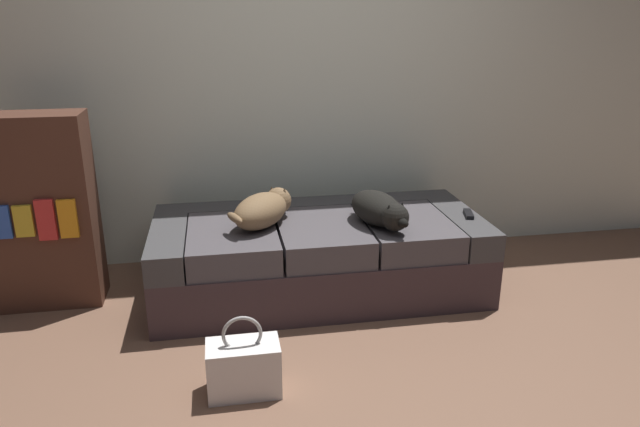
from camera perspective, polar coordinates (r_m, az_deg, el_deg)
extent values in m
plane|color=brown|center=(2.65, 4.40, -18.25)|extent=(10.00, 10.00, 0.00)
cube|color=silver|center=(3.90, -1.92, 15.99)|extent=(6.40, 0.10, 2.80)
cube|color=#3C2D31|center=(3.55, -0.14, -5.19)|extent=(1.93, 0.90, 0.30)
cube|color=#3E3D3E|center=(3.43, -14.50, -2.58)|extent=(0.20, 0.90, 0.16)
cube|color=#3E3D3E|center=(3.70, 13.13, -0.87)|extent=(0.20, 0.90, 0.16)
cube|color=#3E3D3E|center=(3.78, -1.06, 0.09)|extent=(1.53, 0.20, 0.16)
cube|color=#4A4549|center=(3.32, -8.52, -2.87)|extent=(0.49, 0.68, 0.16)
cube|color=#4A4549|center=(3.37, 0.15, -2.33)|extent=(0.49, 0.68, 0.16)
cube|color=#4A4549|center=(3.49, 8.39, -1.78)|extent=(0.49, 0.68, 0.16)
ellipsoid|color=brown|center=(3.30, -5.81, 0.26)|extent=(0.43, 0.47, 0.19)
sphere|color=brown|center=(3.45, -4.09, 1.27)|extent=(0.15, 0.15, 0.15)
ellipsoid|color=#4A3825|center=(3.51, -3.52, 1.44)|extent=(0.10, 0.11, 0.05)
cone|color=#4A3825|center=(3.46, -4.73, 2.28)|extent=(0.04, 0.04, 0.04)
cone|color=#4A3825|center=(3.42, -3.50, 2.10)|extent=(0.04, 0.04, 0.04)
ellipsoid|color=brown|center=(3.17, -8.31, -0.43)|extent=(0.11, 0.17, 0.04)
ellipsoid|color=black|center=(3.35, 5.52, 0.54)|extent=(0.33, 0.46, 0.19)
sphere|color=black|center=(3.19, 7.34, -0.37)|extent=(0.15, 0.15, 0.15)
ellipsoid|color=black|center=(3.14, 8.01, -0.90)|extent=(0.08, 0.10, 0.05)
cone|color=black|center=(3.20, 8.01, 0.71)|extent=(0.04, 0.04, 0.04)
cone|color=black|center=(3.15, 6.74, 0.50)|extent=(0.04, 0.04, 0.04)
ellipsoid|color=black|center=(3.52, 4.61, 1.64)|extent=(0.17, 0.08, 0.04)
cube|color=black|center=(3.60, 14.28, -0.04)|extent=(0.08, 0.16, 0.02)
cube|color=white|center=(2.69, -7.44, -14.73)|extent=(0.32, 0.18, 0.24)
torus|color=#A39F9C|center=(2.60, -7.61, -11.60)|extent=(0.18, 0.02, 0.18)
cube|color=#4E2D21|center=(3.62, -25.43, 0.16)|extent=(0.56, 0.28, 1.10)
cube|color=blue|center=(3.53, -28.65, -0.76)|extent=(0.09, 0.02, 0.18)
cube|color=gold|center=(3.49, -26.91, -0.67)|extent=(0.09, 0.02, 0.17)
cube|color=red|center=(3.46, -25.15, -0.57)|extent=(0.09, 0.02, 0.23)
cube|color=orange|center=(3.43, -23.35, -0.46)|extent=(0.09, 0.02, 0.22)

